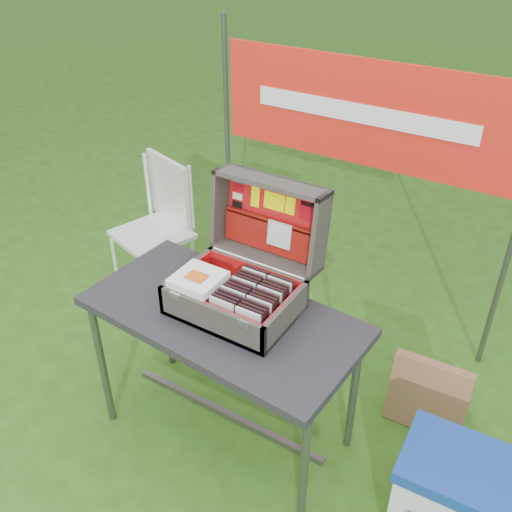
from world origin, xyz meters
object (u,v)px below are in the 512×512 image
Objects in this scene: table at (225,376)px; chair at (152,236)px; suitcase at (242,255)px; cooler at (455,496)px; cardboard_box at (427,396)px.

chair is at bearing 149.62° from table.
suitcase is 0.59× the size of chair.
cardboard_box is at bearing 116.28° from cooler.
suitcase is (0.04, 0.10, 0.62)m from table.
table is at bearing -16.67° from chair.
table is 1.34× the size of chair.
chair is at bearing 160.75° from cooler.
chair is (-1.02, 0.69, 0.07)m from table.
chair reaches higher than cardboard_box.
suitcase is 1.30m from cooler.
suitcase is at bearing -11.74° from chair.
cardboard_box is (0.81, 0.55, -0.18)m from table.
suitcase reaches higher than cooler.
suitcase reaches higher than cardboard_box.
cardboard_box is (1.83, -0.14, -0.25)m from chair.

